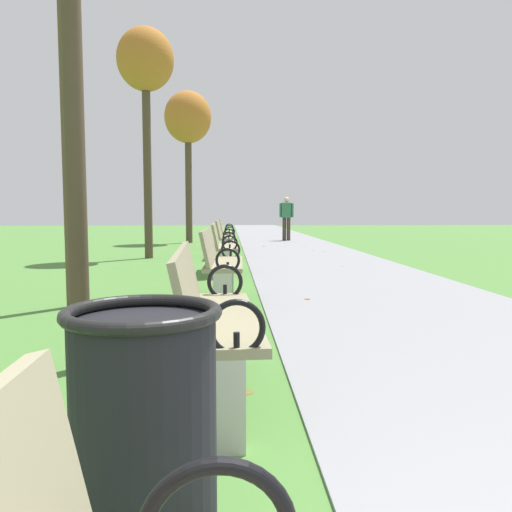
{
  "coord_description": "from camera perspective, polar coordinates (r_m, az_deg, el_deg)",
  "views": [
    {
      "loc": [
        -0.39,
        0.03,
        1.12
      ],
      "look_at": [
        -0.05,
        6.5,
        0.55
      ],
      "focal_mm": 35.85,
      "sensor_mm": 36.0,
      "label": 1
    }
  ],
  "objects": [
    {
      "name": "park_bench_3",
      "position": [
        6.31,
        -4.01,
        -0.77
      ],
      "size": [
        0.51,
        1.61,
        0.9
      ],
      "color": "gray",
      "rests_on": "ground"
    },
    {
      "name": "pedestrian_walking",
      "position": [
        19.15,
        3.42,
        4.46
      ],
      "size": [
        0.52,
        0.28,
        1.62
      ],
      "color": "#3D3328",
      "rests_on": "paved_walkway"
    },
    {
      "name": "scattered_leaves",
      "position": [
        7.4,
        0.97,
        -3.59
      ],
      "size": [
        5.07,
        19.0,
        0.02
      ],
      "color": "brown",
      "rests_on": "ground"
    },
    {
      "name": "park_bench_4",
      "position": [
        9.25,
        -3.69,
        1.08
      ],
      "size": [
        0.49,
        1.6,
        0.9
      ],
      "color": "gray",
      "rests_on": "ground"
    },
    {
      "name": "park_bench_2",
      "position": [
        3.12,
        -5.07,
        -6.78
      ],
      "size": [
        0.54,
        1.62,
        0.9
      ],
      "color": "gray",
      "rests_on": "ground"
    },
    {
      "name": "tree_4",
      "position": [
        18.43,
        -7.61,
        14.8
      ],
      "size": [
        1.62,
        1.62,
        5.25
      ],
      "color": "#4C3D2D",
      "rests_on": "ground"
    },
    {
      "name": "paved_walkway",
      "position": [
        18.12,
        3.28,
        1.52
      ],
      "size": [
        3.17,
        44.0,
        0.02
      ],
      "primitive_type": "cube",
      "color": "gray",
      "rests_on": "ground"
    },
    {
      "name": "park_bench_6",
      "position": [
        15.38,
        -3.41,
        2.67
      ],
      "size": [
        0.47,
        1.6,
        0.9
      ],
      "color": "gray",
      "rests_on": "ground"
    },
    {
      "name": "tree_3",
      "position": [
        12.84,
        -12.23,
        20.03
      ],
      "size": [
        1.31,
        1.31,
        5.33
      ],
      "color": "#4C3D2D",
      "rests_on": "ground"
    },
    {
      "name": "park_bench_5",
      "position": [
        12.43,
        -3.51,
        2.1
      ],
      "size": [
        0.5,
        1.61,
        0.9
      ],
      "color": "gray",
      "rests_on": "ground"
    },
    {
      "name": "trash_bin",
      "position": [
        1.7,
        -12.31,
        -19.44
      ],
      "size": [
        0.48,
        0.48,
        0.84
      ],
      "color": "black",
      "rests_on": "ground"
    }
  ]
}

